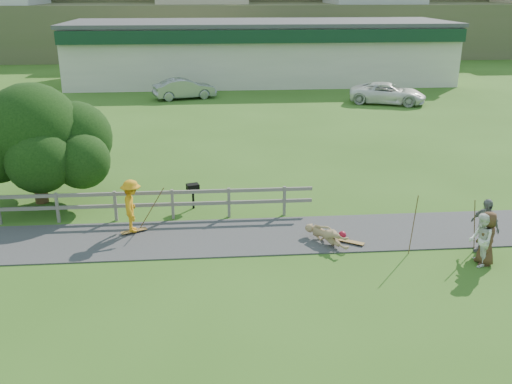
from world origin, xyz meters
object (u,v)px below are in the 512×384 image
at_px(skater_rider, 132,209).
at_px(spectator_c, 487,238).
at_px(spectator_b, 485,226).
at_px(car_white, 388,93).
at_px(spectator_a, 481,240).
at_px(car_silver, 184,89).
at_px(tree, 36,154).
at_px(skater_fallen, 327,235).
at_px(bbq, 193,196).

relative_size(skater_rider, spectator_c, 1.08).
distance_m(spectator_b, car_white, 24.30).
height_order(skater_rider, spectator_c, skater_rider).
height_order(spectator_a, car_silver, spectator_a).
bearing_deg(car_white, car_silver, 98.71).
distance_m(skater_rider, car_white, 26.43).
bearing_deg(tree, spectator_b, -20.95).
relative_size(spectator_b, car_silver, 0.39).
bearing_deg(tree, spectator_c, -23.83).
bearing_deg(skater_fallen, spectator_c, -55.55).
bearing_deg(spectator_a, tree, -98.99).
xyz_separation_m(skater_rider, tree, (-3.87, 3.31, 1.01)).
distance_m(spectator_c, tree, 15.98).
bearing_deg(car_white, spectator_b, -169.51).
bearing_deg(skater_fallen, skater_rider, 133.73).
xyz_separation_m(spectator_a, bbq, (-8.53, 5.37, -0.33)).
height_order(car_silver, tree, tree).
xyz_separation_m(spectator_b, tree, (-14.87, 5.69, 1.02)).
xyz_separation_m(spectator_b, spectator_c, (-0.29, -0.75, -0.06)).
relative_size(spectator_b, car_white, 0.34).
xyz_separation_m(spectator_c, bbq, (-8.75, 5.29, -0.35)).
bearing_deg(tree, car_white, 43.49).
distance_m(spectator_a, bbq, 10.09).
xyz_separation_m(skater_rider, spectator_a, (10.49, -3.20, -0.08)).
relative_size(spectator_c, car_white, 0.31).
bearing_deg(spectator_a, car_silver, -145.58).
height_order(car_silver, car_white, car_silver).
distance_m(skater_fallen, spectator_b, 4.85).
distance_m(skater_rider, skater_fallen, 6.46).
distance_m(spectator_c, bbq, 10.23).
xyz_separation_m(car_white, tree, (-19.20, -18.22, 1.18)).
bearing_deg(spectator_b, spectator_a, -54.09).
height_order(skater_rider, spectator_a, skater_rider).
xyz_separation_m(skater_rider, skater_fallen, (6.29, -1.37, -0.58)).
height_order(spectator_a, tree, tree).
bearing_deg(skater_rider, spectator_c, -112.71).
xyz_separation_m(skater_rider, car_white, (15.33, 21.53, -0.16)).
height_order(skater_fallen, car_white, car_white).
bearing_deg(spectator_b, skater_fallen, -124.70).
distance_m(skater_fallen, spectator_a, 4.61).
distance_m(skater_rider, spectator_a, 10.97).
relative_size(car_silver, tree, 0.79).
xyz_separation_m(car_silver, bbq, (1.05, -22.45, -0.27)).
xyz_separation_m(skater_fallen, tree, (-10.16, 4.69, 1.60)).
xyz_separation_m(tree, bbq, (5.83, -1.15, -1.43)).
bearing_deg(bbq, skater_fallen, -55.02).
xyz_separation_m(skater_fallen, car_white, (9.05, 22.91, 0.42)).
bearing_deg(skater_rider, skater_fallen, -108.77).
height_order(spectator_b, car_white, spectator_b).
relative_size(skater_fallen, spectator_b, 0.97).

